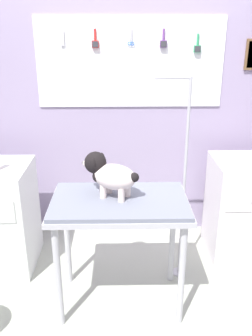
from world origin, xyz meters
TOP-DOWN VIEW (x-y plane):
  - ground at (0.00, 0.00)m, footprint 4.40×4.00m
  - rear_wall_panel at (0.01, 1.28)m, footprint 4.00×0.11m
  - grooming_table at (-0.01, 0.21)m, footprint 0.92×0.56m
  - grooming_arm at (0.46, 0.52)m, footprint 0.30×0.11m
  - dog at (-0.08, 0.26)m, footprint 0.40×0.29m
  - cabinet_right at (1.11, 0.82)m, footprint 0.68×0.54m

SIDE VIEW (x-z plane):
  - ground at x=0.00m, z-range -0.04..0.00m
  - cabinet_right at x=1.11m, z-range 0.00..0.86m
  - grooming_table at x=-0.01m, z-range 0.32..1.14m
  - grooming_arm at x=0.46m, z-range -0.05..1.52m
  - dog at x=-0.08m, z-range 0.83..1.13m
  - rear_wall_panel at x=0.01m, z-range 0.02..2.32m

